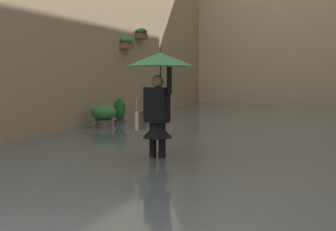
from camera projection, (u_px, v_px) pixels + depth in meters
The scene contains 6 objects.
ground_plane at pixel (237, 133), 13.73m from camera, with size 60.00×60.00×0.00m, color #605B56.
flood_water at pixel (237, 129), 13.72m from camera, with size 8.43×27.62×0.19m, color #515B60.
building_facade_far at pixel (280, 15), 24.49m from camera, with size 11.23×1.80×8.85m, color beige.
person_wading at pixel (159, 82), 8.42m from camera, with size 1.12×1.12×2.01m.
potted_plant_far_right at pixel (120, 113), 14.42m from camera, with size 0.35×0.35×0.91m.
potted_plant_mid_right at pixel (104, 117), 13.40m from camera, with size 0.67×0.67×0.78m.
Camera 1 is at (-2.36, 2.76, 1.58)m, focal length 54.27 mm.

